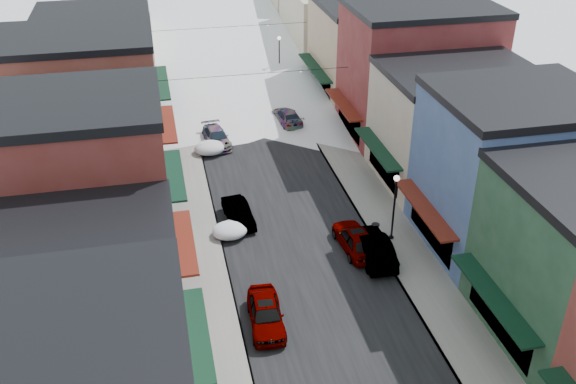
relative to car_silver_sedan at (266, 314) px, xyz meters
name	(u,v)px	position (x,y,z in m)	size (l,w,h in m)	color
road	(227,69)	(3.61, 43.97, -0.78)	(10.00, 160.00, 0.01)	black
sidewalk_left	(169,72)	(-2.99, 43.97, -0.71)	(3.20, 160.00, 0.15)	gray
sidewalk_right	(282,64)	(10.21, 43.97, -0.71)	(3.20, 160.00, 0.15)	gray
curb_left	(182,71)	(-1.44, 43.97, -0.71)	(0.10, 160.00, 0.15)	slate
curb_right	(270,65)	(8.66, 43.97, -0.71)	(0.10, 160.00, 0.15)	slate
bldg_l_cream	(69,326)	(-9.58, -3.53, 3.97)	(11.30, 8.20, 9.50)	beige
bldg_l_brick_near	(66,208)	(-10.08, 4.47, 5.47)	(12.30, 8.20, 12.50)	maroon
bldg_l_grayblue	(89,166)	(-9.58, 12.97, 3.72)	(11.30, 9.20, 9.00)	#7A8EA3
bldg_l_brick_far	(79,104)	(-10.58, 21.97, 4.72)	(13.30, 9.20, 11.00)	brown
bldg_l_tan	(98,68)	(-9.58, 31.97, 4.22)	(11.30, 11.20, 10.00)	tan
bldg_r_blue	(511,171)	(16.80, 4.97, 4.47)	(11.30, 9.20, 10.50)	#3D568A
bldg_r_cream	(455,125)	(17.30, 13.97, 3.72)	(12.30, 9.20, 9.00)	#BAAA96
bldg_r_brick_far	(417,71)	(17.80, 22.97, 4.97)	(13.30, 9.20, 11.50)	maroon
bldg_r_tan	(369,49)	(16.80, 32.97, 3.97)	(11.30, 11.20, 9.50)	tan
overhead_cables	(241,48)	(3.61, 31.47, 5.41)	(16.40, 15.04, 0.04)	black
car_silver_sedan	(266,314)	(0.00, 0.00, 0.00)	(1.86, 4.61, 1.57)	#A2A5AA
car_dark_hatch	(239,213)	(0.11, 11.02, -0.09)	(1.48, 4.23, 1.39)	black
car_silver_wagon	(217,137)	(0.11, 24.01, -0.10)	(1.92, 4.72, 1.37)	#A5A8AE
car_green_sedan	(373,247)	(7.91, 4.82, 0.06)	(1.79, 5.12, 1.69)	black
car_gray_suv	(356,239)	(7.11, 5.97, 0.04)	(1.96, 4.87, 1.66)	gray
car_black_sedan	(287,116)	(7.11, 27.14, -0.08)	(1.98, 4.86, 1.41)	black
car_lane_silver	(214,68)	(2.07, 42.47, -0.06)	(1.72, 4.27, 1.45)	#909498
car_lane_white	(227,34)	(5.24, 55.79, -0.10)	(2.28, 4.93, 1.37)	silver
trash_can	(375,230)	(8.81, 7.03, -0.17)	(0.54, 0.54, 0.92)	#5B5D60
streetlamp_near	(395,199)	(9.80, 6.54, 2.37)	(0.40, 0.40, 4.77)	black
streetlamp_far	(279,52)	(8.81, 38.97, 2.34)	(0.39, 0.39, 4.72)	black
snow_pile_mid	(230,230)	(-0.74, 9.34, -0.30)	(2.40, 2.68, 1.02)	white
snow_pile_far	(210,148)	(-0.67, 22.37, -0.26)	(2.61, 2.81, 1.10)	white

